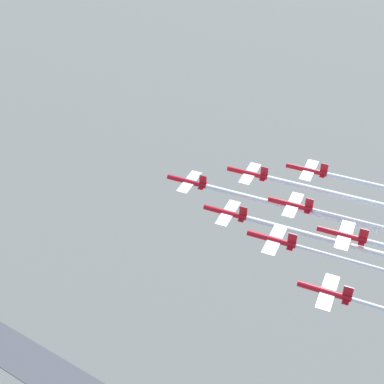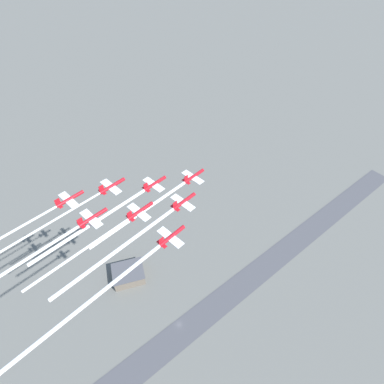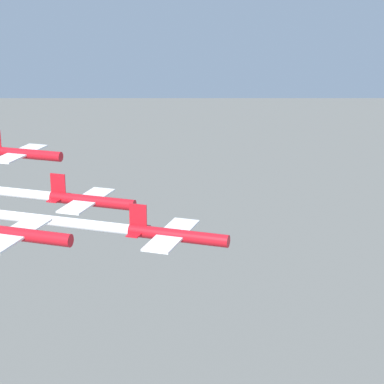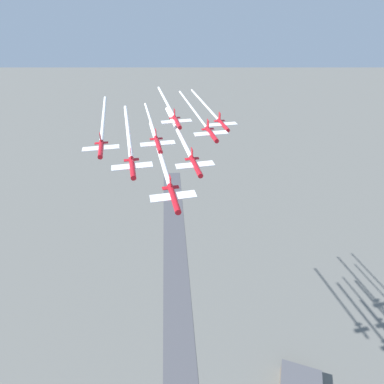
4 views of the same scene
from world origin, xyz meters
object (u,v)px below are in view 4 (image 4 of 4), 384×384
(jet_3, at_px, (211,134))
(jet_5, at_px, (101,148))
(jet_6, at_px, (223,124))
(jet_4, at_px, (158,144))
(jet_0, at_px, (173,197))
(jet_1, at_px, (195,165))
(jet_7, at_px, (177,122))
(jet_2, at_px, (132,167))

(jet_3, xyz_separation_m, jet_5, (16.41, -28.55, -1.69))
(jet_6, bearing_deg, jet_4, 29.54)
(jet_0, relative_size, jet_1, 1.00)
(jet_0, distance_m, jet_4, 28.01)
(jet_5, relative_size, jet_7, 1.00)
(jet_2, bearing_deg, jet_7, -120.47)
(jet_4, height_order, jet_5, jet_5)
(jet_6, relative_size, jet_7, 1.00)
(jet_3, height_order, jet_6, jet_3)
(jet_4, relative_size, jet_6, 1.00)
(jet_1, height_order, jet_3, jet_3)
(jet_7, bearing_deg, jet_0, 78.91)
(jet_6, bearing_deg, jet_5, 18.78)
(jet_2, distance_m, jet_3, 28.43)
(jet_0, bearing_deg, jet_3, -120.47)
(jet_1, xyz_separation_m, jet_2, (8.20, -14.28, 1.43))
(jet_0, bearing_deg, jet_5, -59.53)
(jet_1, height_order, jet_7, jet_7)
(jet_1, distance_m, jet_7, 28.11)
(jet_3, bearing_deg, jet_4, 0.00)
(jet_6, xyz_separation_m, jet_7, (8.20, -14.28, 2.30))
(jet_2, bearing_deg, jet_6, -139.64)
(jet_1, xyz_separation_m, jet_3, (-16.24, 0.17, 2.88))
(jet_0, xyz_separation_m, jet_3, (-32.47, 0.33, 2.84))
(jet_1, xyz_separation_m, jet_7, (-24.27, -13.95, 2.57))
(jet_4, xyz_separation_m, jet_5, (8.20, -14.28, 0.14))
(jet_7, bearing_deg, jet_2, 59.53)
(jet_0, relative_size, jet_4, 1.00)
(jet_3, bearing_deg, jet_1, 59.53)
(jet_0, bearing_deg, jet_4, -90.00)
(jet_4, relative_size, jet_5, 1.00)
(jet_2, height_order, jet_7, jet_7)
(jet_6, distance_m, jet_7, 16.63)
(jet_0, height_order, jet_3, jet_3)
(jet_2, relative_size, jet_6, 1.00)
(jet_3, xyz_separation_m, jet_7, (-8.03, -14.11, -0.31))
(jet_7, bearing_deg, jet_3, 120.47)
(jet_7, bearing_deg, jet_1, 90.00)
(jet_1, height_order, jet_6, jet_6)
(jet_4, xyz_separation_m, jet_6, (-24.44, 14.44, -0.78))
(jet_2, height_order, jet_5, jet_2)
(jet_0, relative_size, jet_2, 1.00)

